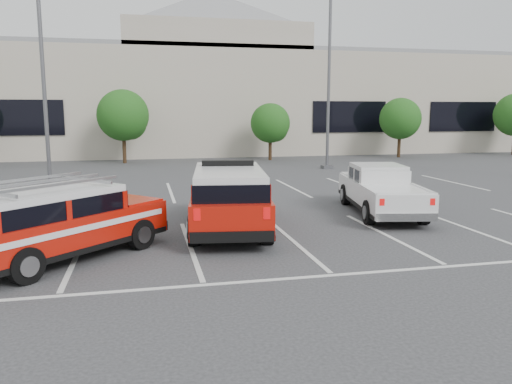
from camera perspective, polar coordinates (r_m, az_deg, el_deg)
ground at (r=13.23m, az=4.27°, el=-5.64°), size 120.00×120.00×0.00m
stall_markings at (r=17.47m, az=-0.04°, el=-1.96°), size 23.00×15.00×0.01m
convention_building at (r=44.29m, az=-7.76°, el=10.79°), size 60.00×16.99×13.20m
tree_mid_left at (r=34.29m, az=-14.81°, el=8.28°), size 3.37×3.37×4.85m
tree_mid_right at (r=35.41m, az=1.77°, el=7.72°), size 2.77×2.77×3.99m
tree_right at (r=39.12m, az=16.24°, el=7.89°), size 3.07×3.07×4.42m
light_pole_left at (r=24.66m, az=-23.18°, el=12.64°), size 0.90×0.60×10.24m
light_pole_mid at (r=30.27m, az=8.32°, el=12.48°), size 0.90×0.60×10.24m
fire_chief_suv at (r=14.32m, az=-3.15°, el=-1.19°), size 2.78×5.82×1.97m
white_pickup at (r=17.21m, az=14.05°, el=-0.27°), size 2.75×5.47×1.60m
ladder_suv at (r=12.29m, az=-21.45°, el=-3.79°), size 4.75×4.67×1.89m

